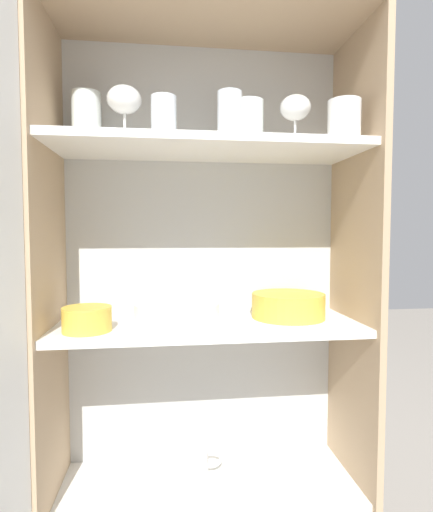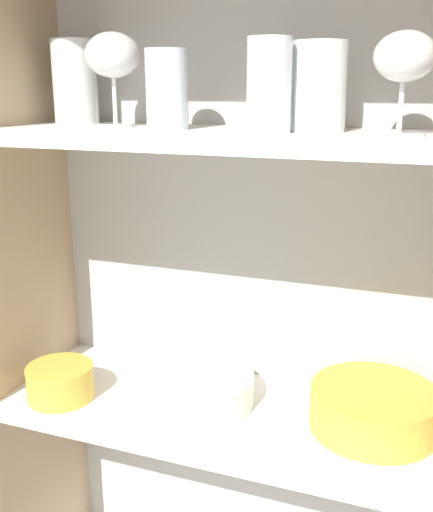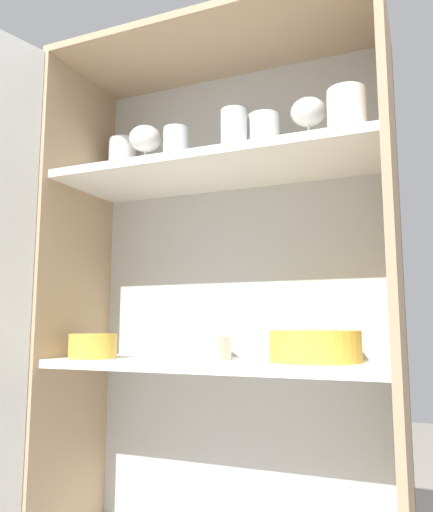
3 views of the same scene
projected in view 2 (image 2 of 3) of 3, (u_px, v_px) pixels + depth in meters
cupboard_back_panel at (259, 374)px, 1.14m from camera, size 0.82×0.02×1.55m
cupboard_side_left at (35, 374)px, 1.14m from camera, size 0.02×0.32×1.55m
shelf_board_middle at (234, 416)px, 1.01m from camera, size 0.79×0.28×0.02m
shelf_board_upper at (236, 138)px, 0.88m from camera, size 0.79×0.28×0.02m
tumbler_glass_1 at (319, 87)px, 0.86m from camera, size 0.08×0.08×0.13m
tumbler_glass_2 at (75, 82)px, 1.03m from camera, size 0.08×0.08×0.14m
tumbler_glass_3 at (269, 86)px, 0.83m from camera, size 0.06×0.06×0.13m
tumbler_glass_4 at (167, 90)px, 0.91m from camera, size 0.06×0.06×0.12m
wine_glass_0 at (113, 58)px, 0.94m from camera, size 0.09×0.09×0.15m
wine_glass_1 at (405, 62)px, 0.78m from camera, size 0.08×0.08×0.13m
plate_stack_white at (189, 387)px, 1.03m from camera, size 0.22×0.22×0.05m
mixing_bowl_large at (374, 407)px, 0.95m from camera, size 0.20×0.20×0.07m
serving_bowl_small at (60, 380)px, 1.04m from camera, size 0.12×0.12×0.06m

